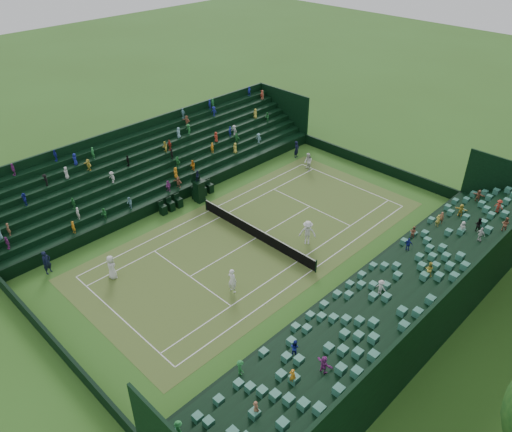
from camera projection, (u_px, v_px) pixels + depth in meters
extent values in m
plane|color=#33601E|center=(256.00, 238.00, 37.78)|extent=(160.00, 160.00, 0.00)
cube|color=#397226|center=(256.00, 238.00, 37.78)|extent=(12.97, 26.77, 0.01)
cube|color=black|center=(374.00, 165.00, 47.00)|extent=(17.17, 0.20, 1.00)
cube|color=black|center=(57.00, 347.00, 28.02)|extent=(17.17, 0.20, 1.00)
cube|color=black|center=(348.00, 285.00, 32.49)|extent=(0.20, 31.77, 1.00)
cube|color=black|center=(185.00, 193.00, 42.53)|extent=(0.20, 31.77, 1.00)
cube|color=black|center=(355.00, 288.00, 32.20)|extent=(0.80, 32.00, 1.00)
cube|color=black|center=(366.00, 292.00, 31.60)|extent=(0.80, 32.00, 1.45)
cube|color=black|center=(377.00, 295.00, 31.01)|extent=(0.80, 32.00, 1.90)
cube|color=black|center=(388.00, 298.00, 30.41)|extent=(0.80, 32.00, 2.35)
cube|color=black|center=(401.00, 302.00, 29.82)|extent=(0.80, 32.00, 2.80)
cube|color=black|center=(413.00, 306.00, 29.22)|extent=(0.80, 32.00, 3.25)
cube|color=black|center=(426.00, 310.00, 28.63)|extent=(0.80, 32.00, 3.70)
cube|color=black|center=(440.00, 314.00, 28.03)|extent=(0.80, 32.00, 4.15)
cube|color=black|center=(450.00, 313.00, 27.53)|extent=(0.20, 32.00, 4.90)
cube|color=black|center=(182.00, 191.00, 42.83)|extent=(0.80, 32.00, 1.00)
cube|color=black|center=(176.00, 185.00, 43.18)|extent=(0.80, 32.00, 1.45)
cube|color=black|center=(170.00, 180.00, 43.53)|extent=(0.80, 32.00, 1.90)
cube|color=black|center=(164.00, 175.00, 43.88)|extent=(0.80, 32.00, 2.35)
cube|color=black|center=(159.00, 169.00, 44.23)|extent=(0.80, 32.00, 2.80)
cube|color=black|center=(153.00, 164.00, 44.58)|extent=(0.80, 32.00, 3.25)
cube|color=black|center=(147.00, 159.00, 44.93)|extent=(0.80, 32.00, 3.70)
cube|color=black|center=(142.00, 154.00, 45.29)|extent=(0.80, 32.00, 4.15)
cube|color=black|center=(138.00, 149.00, 45.38)|extent=(0.20, 32.00, 4.90)
cylinder|color=black|center=(206.00, 204.00, 40.92)|extent=(0.10, 0.10, 1.06)
cylinder|color=black|center=(316.00, 266.00, 34.07)|extent=(0.10, 0.10, 1.06)
cube|color=black|center=(256.00, 233.00, 37.53)|extent=(11.57, 0.02, 0.86)
cube|color=white|center=(256.00, 228.00, 37.28)|extent=(11.57, 0.04, 0.07)
cube|color=black|center=(199.00, 192.00, 41.85)|extent=(0.72, 0.72, 1.85)
cube|color=black|center=(198.00, 182.00, 41.32)|extent=(0.93, 0.93, 0.10)
cube|color=black|center=(195.00, 176.00, 41.34)|extent=(0.08, 0.93, 0.72)
imported|color=black|center=(198.00, 176.00, 41.04)|extent=(0.36, 0.46, 0.96)
cube|color=black|center=(163.00, 210.00, 40.42)|extent=(0.50, 0.50, 0.80)
cube|color=black|center=(161.00, 204.00, 40.30)|extent=(0.06, 0.50, 0.50)
cube|color=black|center=(171.00, 206.00, 40.90)|extent=(0.50, 0.50, 0.80)
cube|color=black|center=(169.00, 200.00, 40.78)|extent=(0.06, 0.50, 0.50)
cube|color=black|center=(179.00, 203.00, 41.38)|extent=(0.50, 0.50, 0.80)
cube|color=black|center=(177.00, 196.00, 41.25)|extent=(0.06, 0.50, 0.50)
cube|color=black|center=(196.00, 195.00, 42.45)|extent=(0.50, 0.50, 0.80)
cube|color=black|center=(193.00, 189.00, 42.33)|extent=(0.06, 0.50, 0.50)
cube|color=black|center=(203.00, 192.00, 42.93)|extent=(0.50, 0.50, 0.80)
cube|color=black|center=(201.00, 185.00, 42.81)|extent=(0.06, 0.50, 0.50)
cube|color=black|center=(210.00, 188.00, 43.41)|extent=(0.50, 0.50, 0.80)
cube|color=black|center=(208.00, 182.00, 43.28)|extent=(0.06, 0.50, 0.50)
imported|color=silver|center=(111.00, 267.00, 33.42)|extent=(0.98, 0.75, 1.78)
imported|color=white|center=(232.00, 281.00, 32.21)|extent=(0.71, 0.50, 1.84)
imported|color=white|center=(308.00, 162.00, 46.71)|extent=(1.03, 0.93, 1.72)
imported|color=white|center=(308.00, 233.00, 36.69)|extent=(1.44, 1.35, 1.95)
imported|color=black|center=(297.00, 149.00, 49.02)|extent=(0.55, 0.70, 1.70)
imported|color=black|center=(47.00, 262.00, 33.86)|extent=(0.58, 0.73, 1.77)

